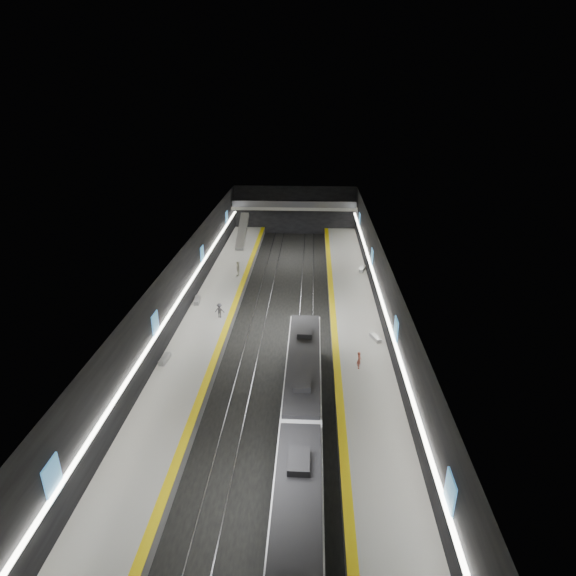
# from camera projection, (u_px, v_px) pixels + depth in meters

# --- Properties ---
(ground) EXTENTS (70.00, 70.00, 0.00)m
(ground) POSITION_uv_depth(u_px,v_px,m) (281.00, 331.00, 48.64)
(ground) COLOR black
(ground) RESTS_ON ground
(ceiling) EXTENTS (20.00, 70.00, 0.04)m
(ceiling) POSITION_uv_depth(u_px,v_px,m) (280.00, 256.00, 45.54)
(ceiling) COLOR beige
(ceiling) RESTS_ON wall_left
(wall_left) EXTENTS (0.04, 70.00, 8.00)m
(wall_left) POSITION_uv_depth(u_px,v_px,m) (180.00, 293.00, 47.57)
(wall_left) COLOR black
(wall_left) RESTS_ON ground
(wall_right) EXTENTS (0.04, 70.00, 8.00)m
(wall_right) POSITION_uv_depth(u_px,v_px,m) (383.00, 297.00, 46.60)
(wall_right) COLOR black
(wall_right) RESTS_ON ground
(wall_back) EXTENTS (20.00, 0.04, 8.00)m
(wall_back) POSITION_uv_depth(u_px,v_px,m) (295.00, 210.00, 79.31)
(wall_back) COLOR black
(wall_back) RESTS_ON ground
(platform_left) EXTENTS (5.00, 70.00, 1.00)m
(platform_left) POSITION_uv_depth(u_px,v_px,m) (207.00, 325.00, 48.80)
(platform_left) COLOR slate
(platform_left) RESTS_ON ground
(tile_surface_left) EXTENTS (5.00, 70.00, 0.02)m
(tile_surface_left) POSITION_uv_depth(u_px,v_px,m) (207.00, 320.00, 48.61)
(tile_surface_left) COLOR #B0B0AA
(tile_surface_left) RESTS_ON platform_left
(tactile_strip_left) EXTENTS (0.60, 70.00, 0.02)m
(tactile_strip_left) POSITION_uv_depth(u_px,v_px,m) (229.00, 321.00, 48.50)
(tactile_strip_left) COLOR yellow
(tactile_strip_left) RESTS_ON platform_left
(platform_right) EXTENTS (5.00, 70.00, 1.00)m
(platform_right) POSITION_uv_depth(u_px,v_px,m) (356.00, 329.00, 48.08)
(platform_right) COLOR slate
(platform_right) RESTS_ON ground
(tile_surface_right) EXTENTS (5.00, 70.00, 0.02)m
(tile_surface_right) POSITION_uv_depth(u_px,v_px,m) (356.00, 324.00, 47.88)
(tile_surface_right) COLOR #B0B0AA
(tile_surface_right) RESTS_ON platform_right
(tactile_strip_right) EXTENTS (0.60, 70.00, 0.02)m
(tactile_strip_right) POSITION_uv_depth(u_px,v_px,m) (334.00, 323.00, 47.98)
(tactile_strip_right) COLOR yellow
(tactile_strip_right) RESTS_ON platform_right
(rails) EXTENTS (6.52, 70.00, 0.12)m
(rails) POSITION_uv_depth(u_px,v_px,m) (281.00, 331.00, 48.61)
(rails) COLOR gray
(rails) RESTS_ON ground
(train) EXTENTS (2.69, 30.04, 3.60)m
(train) POSITION_uv_depth(u_px,v_px,m) (301.00, 442.00, 30.23)
(train) COLOR #10223E
(train) RESTS_ON ground
(ad_posters) EXTENTS (19.94, 53.50, 2.20)m
(ad_posters) POSITION_uv_depth(u_px,v_px,m) (281.00, 286.00, 47.81)
(ad_posters) COLOR #428BC6
(ad_posters) RESTS_ON wall_left
(cove_light_left) EXTENTS (0.25, 68.60, 0.12)m
(cove_light_left) POSITION_uv_depth(u_px,v_px,m) (182.00, 295.00, 47.64)
(cove_light_left) COLOR white
(cove_light_left) RESTS_ON wall_left
(cove_light_right) EXTENTS (0.25, 68.60, 0.12)m
(cove_light_right) POSITION_uv_depth(u_px,v_px,m) (381.00, 299.00, 46.69)
(cove_light_right) COLOR white
(cove_light_right) RESTS_ON wall_right
(mezzanine_bridge) EXTENTS (20.00, 3.00, 1.50)m
(mezzanine_bridge) POSITION_uv_depth(u_px,v_px,m) (294.00, 207.00, 77.00)
(mezzanine_bridge) COLOR gray
(mezzanine_bridge) RESTS_ON wall_left
(escalator) EXTENTS (1.20, 7.50, 3.92)m
(escalator) POSITION_uv_depth(u_px,v_px,m) (242.00, 231.00, 71.81)
(escalator) COLOR #99999E
(escalator) RESTS_ON platform_left
(bench_left_near) EXTENTS (0.66, 1.78, 0.43)m
(bench_left_near) POSITION_uv_depth(u_px,v_px,m) (165.00, 359.00, 41.33)
(bench_left_near) COLOR #99999E
(bench_left_near) RESTS_ON platform_left
(bench_left_far) EXTENTS (0.76, 1.96, 0.47)m
(bench_left_far) POSITION_uv_depth(u_px,v_px,m) (197.00, 300.00, 52.63)
(bench_left_far) COLOR #99999E
(bench_left_far) RESTS_ON platform_left
(bench_right_near) EXTENTS (1.00, 1.64, 0.39)m
(bench_right_near) POSITION_uv_depth(u_px,v_px,m) (375.00, 338.00, 44.85)
(bench_right_near) COLOR #99999E
(bench_right_near) RESTS_ON platform_right
(bench_right_far) EXTENTS (1.03, 1.92, 0.45)m
(bench_right_far) POSITION_uv_depth(u_px,v_px,m) (362.00, 269.00, 61.71)
(bench_right_far) COLOR #99999E
(bench_right_far) RESTS_ON platform_right
(passenger_right_a) EXTENTS (0.40, 0.58, 1.53)m
(passenger_right_a) POSITION_uv_depth(u_px,v_px,m) (359.00, 360.00, 40.12)
(passenger_right_a) COLOR #AB503F
(passenger_right_a) RESTS_ON platform_right
(passenger_left_a) EXTENTS (0.59, 1.16, 1.90)m
(passenger_left_a) POSITION_uv_depth(u_px,v_px,m) (238.00, 269.00, 59.73)
(passenger_left_a) COLOR silver
(passenger_left_a) RESTS_ON platform_left
(passenger_left_b) EXTENTS (1.05, 0.67, 1.53)m
(passenger_left_b) POSITION_uv_depth(u_px,v_px,m) (220.00, 311.00, 48.99)
(passenger_left_b) COLOR #47474F
(passenger_left_b) RESTS_ON platform_left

